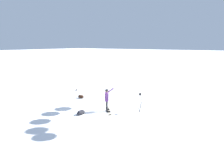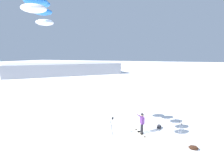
{
  "view_description": "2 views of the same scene",
  "coord_description": "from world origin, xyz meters",
  "px_view_note": "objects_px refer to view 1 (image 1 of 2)",
  "views": [
    {
      "loc": [
        7.03,
        -9.33,
        4.86
      ],
      "look_at": [
        0.71,
        0.55,
        1.96
      ],
      "focal_mm": 25.72,
      "sensor_mm": 36.0,
      "label": 1
    },
    {
      "loc": [
        -1.46,
        12.67,
        6.38
      ],
      "look_at": [
        2.62,
        1.7,
        4.3
      ],
      "focal_mm": 26.71,
      "sensor_mm": 36.0,
      "label": 2
    }
  ],
  "objects_px": {
    "snowboarder": "(107,98)",
    "snowboard": "(109,111)",
    "camera_tripod": "(140,99)",
    "ski_poles": "(77,95)",
    "gear_bag_small": "(81,97)",
    "gear_bag_large": "(81,112)"
  },
  "relations": [
    {
      "from": "gear_bag_small",
      "to": "gear_bag_large",
      "type": "bearing_deg",
      "value": -46.83
    },
    {
      "from": "snowboarder",
      "to": "gear_bag_small",
      "type": "bearing_deg",
      "value": 162.44
    },
    {
      "from": "snowboarder",
      "to": "snowboard",
      "type": "distance_m",
      "value": 1.05
    },
    {
      "from": "snowboarder",
      "to": "ski_poles",
      "type": "bearing_deg",
      "value": -176.77
    },
    {
      "from": "camera_tripod",
      "to": "ski_poles",
      "type": "xyz_separation_m",
      "value": [
        -5.05,
        -1.26,
        -0.19
      ]
    },
    {
      "from": "snowboarder",
      "to": "gear_bag_large",
      "type": "xyz_separation_m",
      "value": [
        -1.25,
        -1.47,
        -0.91
      ]
    },
    {
      "from": "snowboarder",
      "to": "ski_poles",
      "type": "relative_size",
      "value": 1.35
    },
    {
      "from": "snowboarder",
      "to": "snowboard",
      "type": "xyz_separation_m",
      "value": [
        0.1,
        0.07,
        -1.04
      ]
    },
    {
      "from": "gear_bag_small",
      "to": "snowboard",
      "type": "bearing_deg",
      "value": -16.15
    },
    {
      "from": "camera_tripod",
      "to": "ski_poles",
      "type": "height_order",
      "value": "camera_tripod"
    },
    {
      "from": "ski_poles",
      "to": "camera_tripod",
      "type": "bearing_deg",
      "value": 14.01
    },
    {
      "from": "snowboard",
      "to": "gear_bag_large",
      "type": "height_order",
      "value": "gear_bag_large"
    },
    {
      "from": "snowboard",
      "to": "gear_bag_small",
      "type": "xyz_separation_m",
      "value": [
        -3.84,
        1.11,
        0.13
      ]
    },
    {
      "from": "snowboard",
      "to": "gear_bag_small",
      "type": "bearing_deg",
      "value": 163.85
    },
    {
      "from": "snowboard",
      "to": "ski_poles",
      "type": "bearing_deg",
      "value": -175.49
    },
    {
      "from": "snowboarder",
      "to": "gear_bag_small",
      "type": "distance_m",
      "value": 4.03
    },
    {
      "from": "snowboard",
      "to": "gear_bag_large",
      "type": "relative_size",
      "value": 1.94
    },
    {
      "from": "camera_tripod",
      "to": "gear_bag_small",
      "type": "distance_m",
      "value": 5.95
    },
    {
      "from": "snowboard",
      "to": "ski_poles",
      "type": "height_order",
      "value": "ski_poles"
    },
    {
      "from": "snowboarder",
      "to": "snowboard",
      "type": "height_order",
      "value": "snowboarder"
    },
    {
      "from": "ski_poles",
      "to": "gear_bag_large",
      "type": "bearing_deg",
      "value": -38.25
    },
    {
      "from": "gear_bag_large",
      "to": "ski_poles",
      "type": "xyz_separation_m",
      "value": [
        -1.65,
        1.3,
        0.7
      ]
    }
  ]
}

